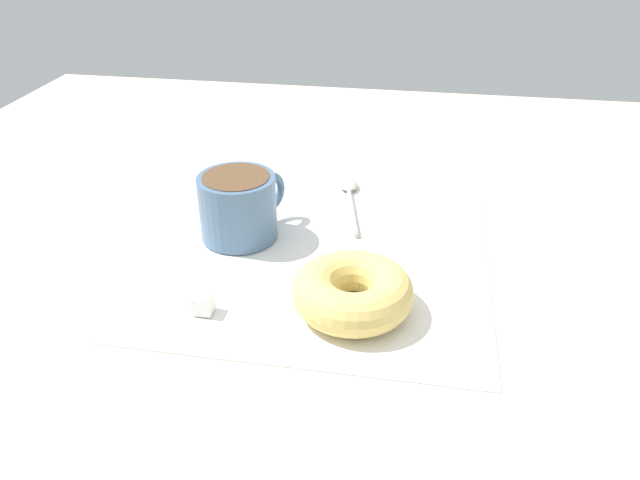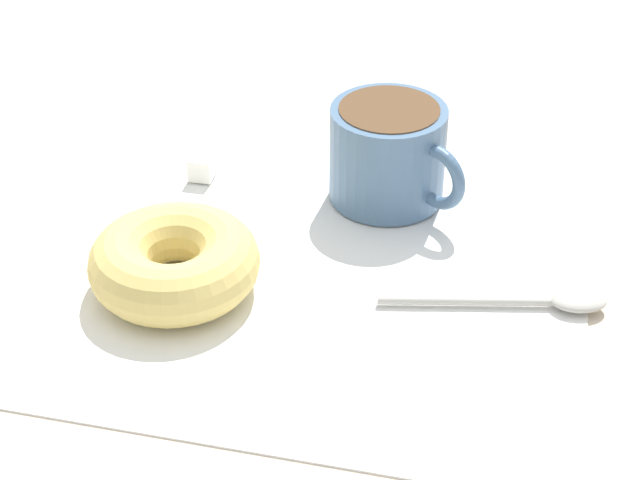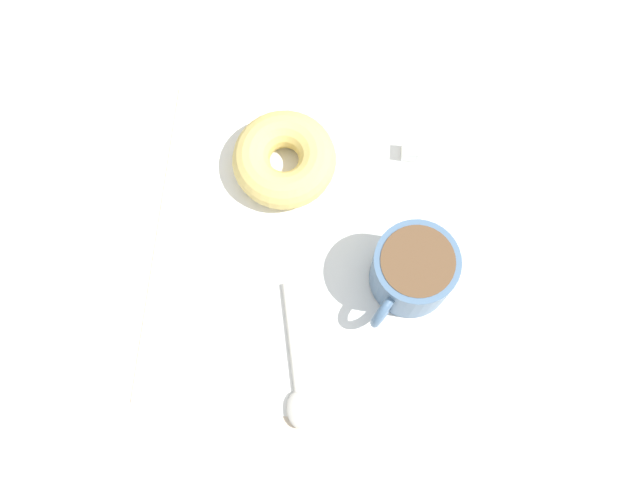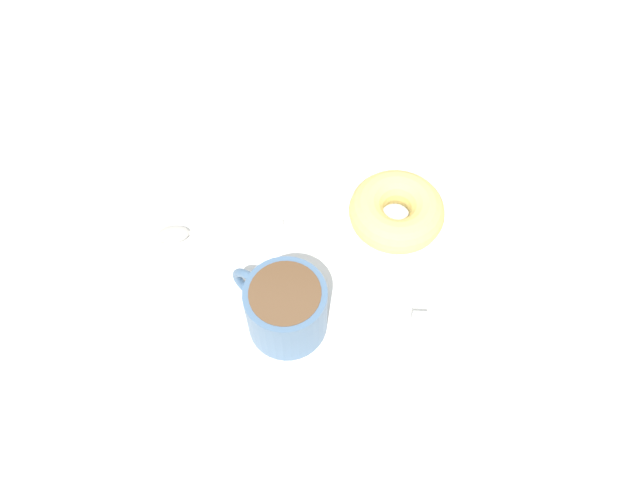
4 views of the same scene
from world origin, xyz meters
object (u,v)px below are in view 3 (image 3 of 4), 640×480
object	(u,v)px
coffee_cup	(413,271)
donut	(284,160)
sugar_cube	(410,151)
spoon	(296,387)

from	to	relation	value
coffee_cup	donut	world-z (taller)	coffee_cup
donut	sugar_cube	size ratio (longest dim) A/B	6.28
coffee_cup	sugar_cube	xyz separation A→B (cm)	(-0.46, 14.10, -2.85)
coffee_cup	spoon	world-z (taller)	coffee_cup
coffee_cup	spoon	size ratio (longest dim) A/B	0.71
coffee_cup	spoon	bearing A→B (deg)	-131.99
coffee_cup	donut	bearing A→B (deg)	140.02
coffee_cup	sugar_cube	size ratio (longest dim) A/B	5.87
donut	spoon	xyz separation A→B (cm)	(3.21, -23.38, -1.60)
coffee_cup	donut	xyz separation A→B (cm)	(-13.82, 11.59, -1.73)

